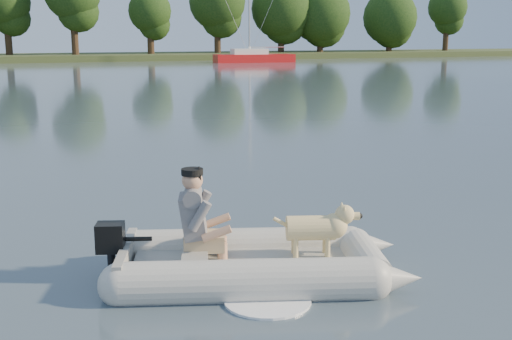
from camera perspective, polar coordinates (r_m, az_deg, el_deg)
name	(u,v)px	position (r m, az deg, el deg)	size (l,w,h in m)	color
water	(264,266)	(7.32, 0.75, -8.49)	(160.00, 160.00, 0.00)	slate
shore_bank	(36,58)	(68.46, -18.99, 9.39)	(160.00, 12.00, 0.70)	#47512D
treeline	(112,7)	(68.26, -12.66, 13.99)	(92.10, 7.35, 9.27)	#332316
dinghy	(256,229)	(6.82, -0.01, -5.25)	(4.48, 3.43, 1.28)	#AAAAA5
man	(195,213)	(6.81, -5.46, -3.81)	(0.67, 0.57, 0.99)	slate
dog	(311,232)	(6.95, 4.90, -5.53)	(0.86, 0.30, 0.57)	#D3B67A
outboard_motor	(111,255)	(6.98, -12.75, -7.35)	(0.38, 0.27, 0.72)	black
sailboat	(253,57)	(60.95, -0.24, 9.97)	(7.62, 2.81, 10.27)	red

